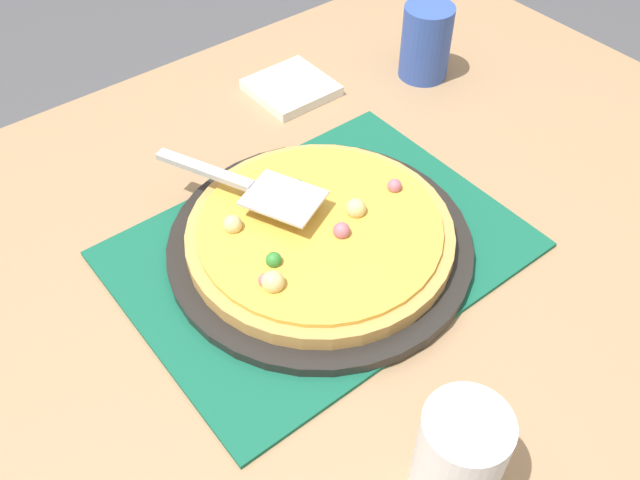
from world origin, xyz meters
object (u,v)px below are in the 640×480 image
Objects in this scene: pizza at (319,232)px; cup_near at (459,456)px; cup_far at (426,42)px; pizza_server at (250,186)px; napkin_stack at (291,88)px; pizza_pan at (320,244)px.

cup_near reaches higher than pizza.
cup_far is at bearing -131.99° from cup_near.
pizza is 0.44m from cup_far.
pizza is 0.10m from pizza_server.
pizza_pan is at bearing 59.27° from napkin_stack.
pizza_server is (-0.05, -0.41, 0.01)m from cup_near.
pizza_pan is 0.35m from napkin_stack.
cup_far reaches higher than pizza_server.
pizza_server reaches higher than pizza_pan.
cup_near and cup_far have the same top height.
napkin_stack is (0.20, -0.09, -0.05)m from cup_far.
napkin_stack is at bearing -120.73° from pizza_pan.
cup_near is 0.41m from pizza_server.
cup_near reaches higher than pizza_pan.
pizza_pan is at bearing 133.98° from pizza.
cup_far reaches higher than pizza_pan.
pizza reaches higher than napkin_stack.
cup_far is (-0.38, -0.21, 0.05)m from pizza_pan.
pizza_pan is 0.11m from pizza_server.
pizza_pan is at bearing -106.12° from cup_near.
pizza_pan is 0.02m from pizza.
cup_near is (0.09, 0.32, 0.05)m from pizza_pan.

